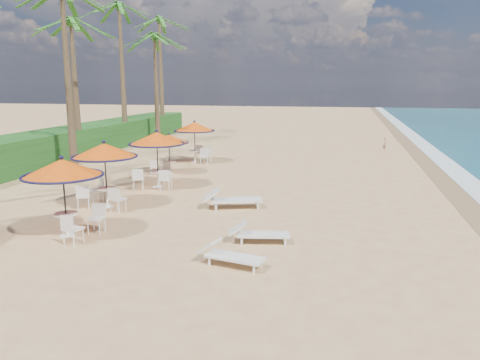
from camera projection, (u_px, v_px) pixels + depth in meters
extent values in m
plane|color=tan|center=(212.00, 249.00, 13.27)|extent=(160.00, 160.00, 0.00)
cube|color=white|center=(475.00, 189.00, 20.80)|extent=(1.20, 140.00, 0.04)
cube|color=olive|center=(454.00, 188.00, 21.00)|extent=(1.40, 140.00, 0.02)
cube|color=#194716|center=(37.00, 150.00, 26.51)|extent=(3.00, 40.00, 1.80)
cylinder|color=black|center=(65.00, 198.00, 14.12)|extent=(0.05, 0.05, 2.40)
cone|color=#D75412|center=(62.00, 168.00, 13.93)|extent=(2.40, 2.40, 0.52)
torus|color=#111134|center=(63.00, 175.00, 13.98)|extent=(2.41, 2.41, 0.07)
sphere|color=#111134|center=(61.00, 158.00, 13.87)|extent=(0.13, 0.13, 0.13)
cylinder|color=white|center=(66.00, 214.00, 14.23)|extent=(0.73, 0.73, 0.04)
cylinder|color=white|center=(67.00, 225.00, 14.30)|extent=(0.08, 0.08, 0.73)
cylinder|color=black|center=(106.00, 175.00, 17.52)|extent=(0.05, 0.05, 2.44)
cone|color=#D75412|center=(104.00, 150.00, 17.32)|extent=(2.44, 2.44, 0.53)
torus|color=#111134|center=(105.00, 157.00, 17.37)|extent=(2.44, 2.44, 0.07)
sphere|color=#111134|center=(104.00, 142.00, 17.26)|extent=(0.13, 0.13, 0.13)
cylinder|color=white|center=(107.00, 188.00, 17.62)|extent=(0.74, 0.74, 0.04)
cylinder|color=white|center=(107.00, 197.00, 17.69)|extent=(0.08, 0.08, 0.74)
cylinder|color=black|center=(158.00, 160.00, 20.83)|extent=(0.05, 0.05, 2.49)
cone|color=#D75412|center=(157.00, 138.00, 20.63)|extent=(2.49, 2.49, 0.54)
torus|color=#111134|center=(157.00, 144.00, 20.68)|extent=(2.49, 2.49, 0.08)
sphere|color=#111134|center=(156.00, 131.00, 20.56)|extent=(0.13, 0.13, 0.13)
cylinder|color=white|center=(158.00, 171.00, 20.93)|extent=(0.76, 0.76, 0.04)
cylinder|color=white|center=(158.00, 179.00, 21.00)|extent=(0.09, 0.09, 0.76)
cylinder|color=black|center=(169.00, 154.00, 24.07)|extent=(0.04, 0.04, 2.03)
cone|color=#D75412|center=(169.00, 139.00, 23.90)|extent=(2.03, 2.03, 0.44)
torus|color=#111134|center=(169.00, 143.00, 23.95)|extent=(2.03, 2.03, 0.06)
sphere|color=#111134|center=(169.00, 134.00, 23.85)|extent=(0.11, 0.11, 0.11)
cylinder|color=white|center=(170.00, 162.00, 24.15)|extent=(0.62, 0.62, 0.04)
cylinder|color=white|center=(170.00, 168.00, 24.21)|extent=(0.07, 0.07, 0.62)
cylinder|color=black|center=(195.00, 143.00, 27.30)|extent=(0.05, 0.05, 2.38)
cone|color=#D75412|center=(194.00, 127.00, 27.11)|extent=(2.38, 2.38, 0.52)
torus|color=#111134|center=(195.00, 131.00, 27.16)|extent=(2.38, 2.38, 0.07)
sphere|color=#111134|center=(194.00, 121.00, 27.05)|extent=(0.12, 0.12, 0.12)
cylinder|color=white|center=(195.00, 151.00, 27.40)|extent=(0.72, 0.72, 0.04)
cylinder|color=white|center=(195.00, 157.00, 27.47)|extent=(0.08, 0.08, 0.72)
cube|color=white|center=(235.00, 257.00, 11.94)|extent=(1.61, 0.87, 0.06)
cube|color=white|center=(209.00, 246.00, 12.22)|extent=(0.62, 0.65, 0.38)
cube|color=white|center=(235.00, 263.00, 11.97)|extent=(0.05, 0.05, 0.21)
cube|color=white|center=(263.00, 235.00, 13.72)|extent=(1.60, 0.82, 0.06)
cube|color=white|center=(238.00, 228.00, 13.72)|extent=(0.60, 0.64, 0.38)
cube|color=white|center=(263.00, 239.00, 13.75)|extent=(0.05, 0.05, 0.22)
cube|color=white|center=(236.00, 200.00, 17.52)|extent=(2.02, 1.26, 0.08)
cube|color=white|center=(211.00, 194.00, 17.37)|extent=(0.82, 0.86, 0.47)
cube|color=white|center=(236.00, 205.00, 17.56)|extent=(0.07, 0.07, 0.27)
cone|color=brown|center=(68.00, 85.00, 23.65)|extent=(0.44, 0.44, 8.98)
cone|color=brown|center=(76.00, 93.00, 27.80)|extent=(0.44, 0.44, 8.05)
sphere|color=#285F1B|center=(71.00, 22.00, 26.98)|extent=(0.56, 0.56, 0.56)
cone|color=brown|center=(123.00, 78.00, 33.72)|extent=(0.44, 0.44, 9.84)
sphere|color=#285F1B|center=(119.00, 7.00, 32.71)|extent=(0.56, 0.56, 0.56)
cone|color=brown|center=(156.00, 91.00, 36.23)|extent=(0.44, 0.44, 7.97)
sphere|color=#285F1B|center=(155.00, 38.00, 35.41)|extent=(0.56, 0.56, 0.56)
cone|color=brown|center=(161.00, 79.00, 40.51)|extent=(0.44, 0.44, 9.81)
sphere|color=#285F1B|center=(159.00, 20.00, 39.51)|extent=(0.56, 0.56, 0.56)
imported|color=#99644E|center=(385.00, 143.00, 32.73)|extent=(0.29, 0.37, 0.89)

